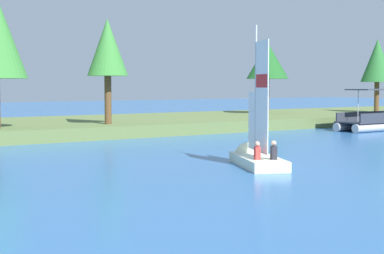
{
  "coord_description": "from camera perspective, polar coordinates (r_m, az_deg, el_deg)",
  "views": [
    {
      "loc": [
        -17.28,
        -10.1,
        3.28
      ],
      "look_at": [
        -0.8,
        14.48,
        1.2
      ],
      "focal_mm": 57.3,
      "sensor_mm": 36.0,
      "label": 1
    }
  ],
  "objects": [
    {
      "name": "shoreline_tree_centre",
      "position": [
        38.67,
        -7.87,
        7.26
      ],
      "size": [
        2.54,
        2.54,
        6.56
      ],
      "color": "brown",
      "rests_on": "shore_bank"
    },
    {
      "name": "shoreline_tree_midright",
      "position": [
        52.63,
        7.04,
        6.13
      ],
      "size": [
        3.57,
        3.57,
        6.03
      ],
      "color": "brown",
      "rests_on": "shore_bank"
    },
    {
      "name": "shore_bank",
      "position": [
        42.92,
        -10.02,
        0.09
      ],
      "size": [
        80.0,
        13.55,
        0.78
      ],
      "primitive_type": "cube",
      "color": "#5B703D",
      "rests_on": "ground"
    },
    {
      "name": "sailboat",
      "position": [
        25.24,
        5.71,
        -2.53
      ],
      "size": [
        3.02,
        4.61,
        6.07
      ],
      "rotation": [
        0.0,
        0.0,
        1.16
      ],
      "color": "silver",
      "rests_on": "ground"
    },
    {
      "name": "pontoon_boat",
      "position": [
        45.23,
        16.71,
        0.56
      ],
      "size": [
        6.37,
        2.39,
        2.93
      ],
      "rotation": [
        0.0,
        0.0,
        0.02
      ],
      "color": "#B2B2B7",
      "rests_on": "ground"
    },
    {
      "name": "shoreline_tree_right",
      "position": [
        56.78,
        16.87,
        5.9
      ],
      "size": [
        2.86,
        2.86,
        6.49
      ],
      "color": "brown",
      "rests_on": "shore_bank"
    }
  ]
}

